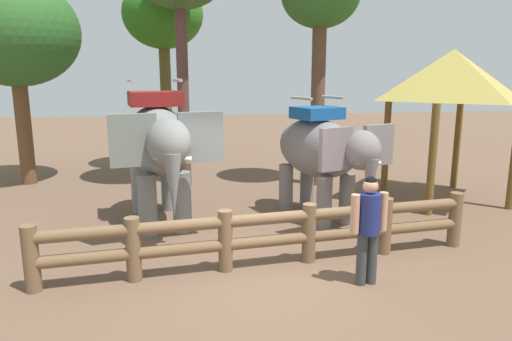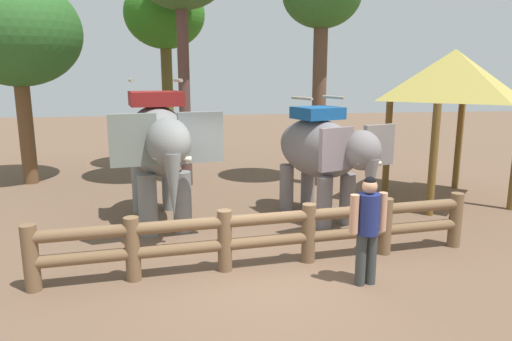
# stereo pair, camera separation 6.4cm
# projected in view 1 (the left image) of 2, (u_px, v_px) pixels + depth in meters

# --- Properties ---
(ground_plane) EXTENTS (60.00, 60.00, 0.00)m
(ground_plane) POSITION_uv_depth(u_px,v_px,m) (271.00, 271.00, 7.75)
(ground_plane) COLOR brown
(log_fence) EXTENTS (7.64, 1.03, 1.05)m
(log_fence) POSITION_uv_depth(u_px,v_px,m) (268.00, 232.00, 7.86)
(log_fence) COLOR brown
(log_fence) RESTS_ON ground
(elephant_near_left) EXTENTS (2.21, 3.75, 3.15)m
(elephant_near_left) POSITION_uv_depth(u_px,v_px,m) (159.00, 145.00, 9.82)
(elephant_near_left) COLOR slate
(elephant_near_left) RESTS_ON ground
(elephant_center) EXTENTS (2.32, 3.30, 2.76)m
(elephant_center) POSITION_uv_depth(u_px,v_px,m) (322.00, 152.00, 10.25)
(elephant_center) COLOR slate
(elephant_center) RESTS_ON ground
(tourist_woman_in_black) EXTENTS (0.61, 0.38, 1.74)m
(tourist_woman_in_black) POSITION_uv_depth(u_px,v_px,m) (369.00, 223.00, 7.10)
(tourist_woman_in_black) COLOR #353A3B
(tourist_woman_in_black) RESTS_ON ground
(thatched_shelter) EXTENTS (3.15, 3.15, 3.84)m
(thatched_shelter) POSITION_uv_depth(u_px,v_px,m) (452.00, 77.00, 11.51)
(thatched_shelter) COLOR brown
(thatched_shelter) RESTS_ON ground
(tree_back_center) EXTENTS (2.21, 2.21, 6.36)m
(tree_back_center) POSITION_uv_depth(u_px,v_px,m) (320.00, 3.00, 12.81)
(tree_back_center) COLOR brown
(tree_back_center) RESTS_ON ground
(tree_far_right) EXTENTS (3.60, 3.60, 5.94)m
(tree_far_right) POSITION_uv_depth(u_px,v_px,m) (14.00, 33.00, 13.06)
(tree_far_right) COLOR brown
(tree_far_right) RESTS_ON ground
(tree_deep_back) EXTENTS (2.63, 2.63, 6.28)m
(tree_deep_back) POSITION_uv_depth(u_px,v_px,m) (163.00, 17.00, 15.14)
(tree_deep_back) COLOR brown
(tree_deep_back) RESTS_ON ground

